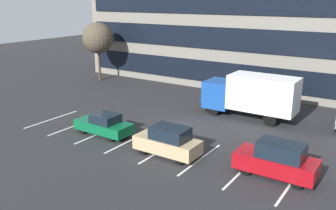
# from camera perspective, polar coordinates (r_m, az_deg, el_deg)

# --- Properties ---
(ground_plane) EXTENTS (120.00, 120.00, 0.00)m
(ground_plane) POSITION_cam_1_polar(r_m,az_deg,el_deg) (28.25, 1.59, -3.57)
(ground_plane) COLOR #262628
(office_building) EXTENTS (41.81, 11.52, 14.40)m
(office_building) POSITION_cam_1_polar(r_m,az_deg,el_deg) (42.90, 14.86, 12.66)
(office_building) COLOR slate
(office_building) RESTS_ON ground_plane
(lot_markings) EXTENTS (19.74, 5.40, 0.01)m
(lot_markings) POSITION_cam_1_polar(r_m,az_deg,el_deg) (25.14, -3.37, -6.21)
(lot_markings) COLOR silver
(lot_markings) RESTS_ON ground_plane
(box_truck_blue) EXTENTS (7.86, 2.60, 3.65)m
(box_truck_blue) POSITION_cam_1_polar(r_m,az_deg,el_deg) (30.78, 12.90, 1.71)
(box_truck_blue) COLOR #194799
(box_truck_blue) RESTS_ON ground_plane
(sedan_forest) EXTENTS (4.39, 1.84, 1.57)m
(sedan_forest) POSITION_cam_1_polar(r_m,az_deg,el_deg) (27.11, -9.98, -3.04)
(sedan_forest) COLOR #0C5933
(sedan_forest) RESTS_ON ground_plane
(suv_tan) EXTENTS (4.25, 1.80, 1.92)m
(suv_tan) POSITION_cam_1_polar(r_m,az_deg,el_deg) (23.18, 0.01, -5.73)
(suv_tan) COLOR tan
(suv_tan) RESTS_ON ground_plane
(suv_maroon) EXTENTS (4.51, 1.91, 2.04)m
(suv_maroon) POSITION_cam_1_polar(r_m,az_deg,el_deg) (21.43, 16.73, -8.24)
(suv_maroon) COLOR maroon
(suv_maroon) RESTS_ON ground_plane
(bare_tree) EXTENTS (3.68, 3.68, 6.90)m
(bare_tree) POSITION_cam_1_polar(r_m,az_deg,el_deg) (44.57, -10.92, 10.24)
(bare_tree) COLOR #473323
(bare_tree) RESTS_ON ground_plane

